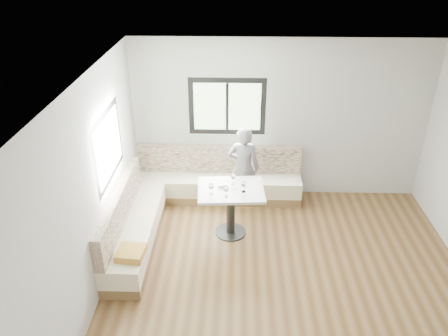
{
  "coord_description": "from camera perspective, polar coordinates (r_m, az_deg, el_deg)",
  "views": [
    {
      "loc": [
        -0.74,
        -4.44,
        4.21
      ],
      "look_at": [
        -0.92,
        1.31,
        1.12
      ],
      "focal_mm": 35.0,
      "sensor_mm": 36.0,
      "label": 1
    }
  ],
  "objects": [
    {
      "name": "banquette",
      "position": [
        7.25,
        -5.23,
        -4.21
      ],
      "size": [
        2.9,
        2.8,
        0.95
      ],
      "color": "brown",
      "rests_on": "ground"
    },
    {
      "name": "wine_glass_d",
      "position": [
        6.66,
        1.23,
        -1.12
      ],
      "size": [
        0.08,
        0.08,
        0.18
      ],
      "color": "white",
      "rests_on": "table"
    },
    {
      "name": "person",
      "position": [
        7.37,
        2.56,
        0.09
      ],
      "size": [
        0.58,
        0.42,
        1.47
      ],
      "primitive_type": "imported",
      "rotation": [
        0.0,
        0.0,
        3.0
      ],
      "color": "slate",
      "rests_on": "ground"
    },
    {
      "name": "olive_ramekin",
      "position": [
        6.64,
        -0.35,
        -2.26
      ],
      "size": [
        0.11,
        0.11,
        0.04
      ],
      "color": "white",
      "rests_on": "table"
    },
    {
      "name": "table",
      "position": [
        6.7,
        0.89,
        -4.22
      ],
      "size": [
        1.04,
        0.84,
        0.82
      ],
      "rotation": [
        0.0,
        0.0,
        0.07
      ],
      "color": "black",
      "rests_on": "ground"
    },
    {
      "name": "wine_glass_a",
      "position": [
        6.4,
        -1.69,
        -2.45
      ],
      "size": [
        0.08,
        0.08,
        0.18
      ],
      "color": "white",
      "rests_on": "table"
    },
    {
      "name": "wine_glass_b",
      "position": [
        6.34,
        0.3,
        -2.78
      ],
      "size": [
        0.08,
        0.08,
        0.18
      ],
      "color": "white",
      "rests_on": "table"
    },
    {
      "name": "wine_glass_c",
      "position": [
        6.46,
        2.6,
        -2.15
      ],
      "size": [
        0.08,
        0.08,
        0.18
      ],
      "color": "white",
      "rests_on": "table"
    },
    {
      "name": "room",
      "position": [
        5.36,
        8.61,
        -3.59
      ],
      "size": [
        5.01,
        5.01,
        2.81
      ],
      "color": "brown",
      "rests_on": "ground"
    }
  ]
}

